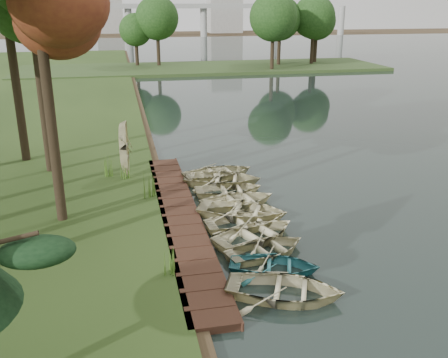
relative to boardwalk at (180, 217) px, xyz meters
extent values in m
plane|color=#3D2F1D|center=(1.60, 0.00, -0.15)|extent=(300.00, 300.00, 0.00)
cube|color=#392016|center=(0.00, 0.00, 0.00)|extent=(1.60, 16.00, 0.30)
cube|color=#314820|center=(9.60, 50.00, 0.08)|extent=(50.00, 14.00, 0.45)
cylinder|color=black|center=(-13.73, 50.00, 2.70)|extent=(0.50, 0.50, 4.80)
sphere|color=#224618|center=(-13.73, 50.00, 6.30)|extent=(5.60, 5.60, 5.60)
cylinder|color=black|center=(-7.07, 50.00, 2.70)|extent=(0.50, 0.50, 4.80)
sphere|color=#224618|center=(-7.07, 50.00, 6.30)|extent=(5.60, 5.60, 5.60)
cylinder|color=black|center=(-0.40, 50.00, 2.70)|extent=(0.50, 0.50, 4.80)
sphere|color=#224618|center=(-0.40, 50.00, 6.30)|extent=(5.60, 5.60, 5.60)
cylinder|color=black|center=(6.27, 50.00, 2.70)|extent=(0.50, 0.50, 4.80)
sphere|color=#224618|center=(6.27, 50.00, 6.30)|extent=(5.60, 5.60, 5.60)
cylinder|color=black|center=(12.93, 50.00, 2.70)|extent=(0.50, 0.50, 4.80)
sphere|color=#224618|center=(12.93, 50.00, 6.30)|extent=(5.60, 5.60, 5.60)
cylinder|color=black|center=(19.60, 50.00, 2.70)|extent=(0.50, 0.50, 4.80)
sphere|color=#224618|center=(19.60, 50.00, 6.30)|extent=(5.60, 5.60, 5.60)
cylinder|color=black|center=(26.27, 50.00, 2.70)|extent=(0.50, 0.50, 4.80)
sphere|color=#224618|center=(26.27, 50.00, 6.30)|extent=(5.60, 5.60, 5.60)
cube|color=#A5A5A0|center=(11.60, 120.00, 7.85)|extent=(90.00, 4.00, 1.20)
cylinder|color=#A5A5A0|center=(-18.40, 120.00, 3.85)|extent=(1.80, 1.80, 8.00)
cylinder|color=#A5A5A0|center=(1.60, 120.00, 3.85)|extent=(1.80, 1.80, 8.00)
cylinder|color=#A5A5A0|center=(21.60, 120.00, 3.85)|extent=(1.80, 1.80, 8.00)
cylinder|color=#A5A5A0|center=(41.60, 120.00, 3.85)|extent=(1.80, 1.80, 8.00)
cylinder|color=#A5A5A0|center=(61.60, 120.00, 3.85)|extent=(1.80, 1.80, 8.00)
cube|color=#A5A5A0|center=(31.60, 140.00, 8.85)|extent=(10.00, 8.00, 18.00)
cube|color=#A5A5A0|center=(-3.40, 145.00, 5.85)|extent=(8.00, 8.00, 12.00)
imported|color=beige|center=(2.45, -6.65, 0.28)|extent=(4.42, 3.85, 0.76)
imported|color=teal|center=(2.61, -5.09, 0.22)|extent=(3.63, 3.09, 0.64)
imported|color=beige|center=(2.70, -3.82, 0.23)|extent=(3.71, 3.11, 0.66)
imported|color=beige|center=(2.63, -2.58, 0.27)|extent=(4.32, 3.77, 0.75)
imported|color=beige|center=(2.56, -1.35, 0.26)|extent=(3.73, 2.86, 0.72)
imported|color=beige|center=(2.63, -0.34, 0.30)|extent=(4.68, 4.13, 0.80)
imported|color=beige|center=(2.77, 0.93, 0.26)|extent=(3.89, 3.09, 0.72)
imported|color=beige|center=(2.65, 2.49, 0.24)|extent=(3.27, 2.34, 0.68)
imported|color=beige|center=(2.64, 3.84, 0.30)|extent=(4.50, 3.74, 0.80)
imported|color=beige|center=(2.63, 4.86, 0.29)|extent=(4.25, 3.40, 0.79)
imported|color=beige|center=(-2.03, 5.40, 0.45)|extent=(3.07, 2.33, 0.60)
cylinder|color=black|center=(-4.86, 0.52, 4.31)|extent=(0.41, 0.41, 8.32)
ellipsoid|color=maroon|center=(-4.86, 0.52, 8.47)|extent=(3.61, 3.61, 3.07)
cylinder|color=black|center=(-6.07, 7.31, 4.49)|extent=(0.41, 0.41, 8.67)
cylinder|color=black|center=(-7.67, 9.66, 5.80)|extent=(0.47, 0.47, 11.31)
cone|color=#3F661E|center=(-1.00, -4.78, 0.64)|extent=(0.60, 0.60, 0.98)
cone|color=#3F661E|center=(-1.13, 2.39, 0.71)|extent=(0.60, 0.60, 1.12)
cone|color=#3F661E|center=(-3.02, 5.67, 0.69)|extent=(0.60, 0.60, 1.07)
cone|color=#3F661E|center=(-2.13, 5.21, 0.69)|extent=(0.60, 0.60, 1.09)
camera|label=1|loc=(-2.20, -19.48, 8.65)|focal=40.00mm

